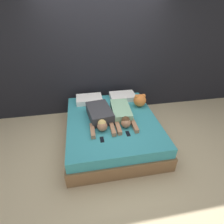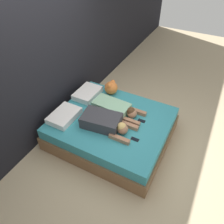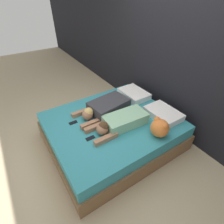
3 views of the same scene
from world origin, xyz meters
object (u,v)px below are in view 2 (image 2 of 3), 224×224
(person_left, at_px, (105,122))
(pillow_head_left, at_px, (64,116))
(bed, at_px, (112,128))
(person_right, at_px, (116,108))
(pillow_head_right, at_px, (88,93))
(plush_toy, at_px, (111,88))
(cell_phone_right, at_px, (142,121))
(cell_phone_left, at_px, (135,139))

(person_left, bearing_deg, pillow_head_left, 101.58)
(bed, bearing_deg, person_right, 4.93)
(pillow_head_right, bearing_deg, pillow_head_left, 180.00)
(person_right, bearing_deg, person_left, -178.81)
(person_right, bearing_deg, plush_toy, 37.28)
(pillow_head_left, bearing_deg, plush_toy, -20.20)
(pillow_head_left, bearing_deg, cell_phone_right, -65.47)
(cell_phone_left, bearing_deg, bed, 64.38)
(pillow_head_right, relative_size, person_right, 0.58)
(person_right, bearing_deg, pillow_head_right, 76.03)
(person_right, xyz_separation_m, cell_phone_right, (-0.01, -0.49, -0.08))
(pillow_head_left, height_order, pillow_head_right, same)
(plush_toy, bearing_deg, bed, -150.73)
(bed, height_order, pillow_head_right, pillow_head_right)
(pillow_head_left, xyz_separation_m, person_right, (0.56, -0.72, 0.03))
(person_left, height_order, cell_phone_left, person_left)
(cell_phone_left, height_order, cell_phone_right, same)
(person_right, height_order, plush_toy, plush_toy)
(bed, height_order, person_left, person_left)
(pillow_head_left, height_order, cell_phone_left, pillow_head_left)
(person_left, bearing_deg, pillow_head_right, 50.83)
(bed, relative_size, cell_phone_left, 15.48)
(pillow_head_right, relative_size, cell_phone_right, 4.30)
(bed, height_order, plush_toy, plush_toy)
(cell_phone_right, bearing_deg, person_right, 88.90)
(pillow_head_left, xyz_separation_m, cell_phone_right, (0.55, -1.22, -0.05))
(cell_phone_left, height_order, plush_toy, plush_toy)
(person_left, xyz_separation_m, person_right, (0.41, 0.01, -0.02))
(bed, xyz_separation_m, pillow_head_right, (0.37, 0.74, 0.29))
(person_right, bearing_deg, cell_phone_left, -128.95)
(person_left, relative_size, cell_phone_left, 7.26)
(bed, relative_size, person_left, 2.13)
(pillow_head_left, bearing_deg, bed, -63.24)
(person_left, relative_size, plush_toy, 3.43)
(person_left, bearing_deg, cell_phone_right, -50.20)
(person_right, xyz_separation_m, cell_phone_left, (-0.45, -0.56, -0.08))
(pillow_head_left, relative_size, plush_toy, 2.03)
(cell_phone_right, height_order, plush_toy, plush_toy)
(pillow_head_left, height_order, plush_toy, plush_toy)
(cell_phone_right, bearing_deg, cell_phone_left, -171.49)
(bed, relative_size, person_right, 2.10)
(bed, xyz_separation_m, plush_toy, (0.65, 0.36, 0.37))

